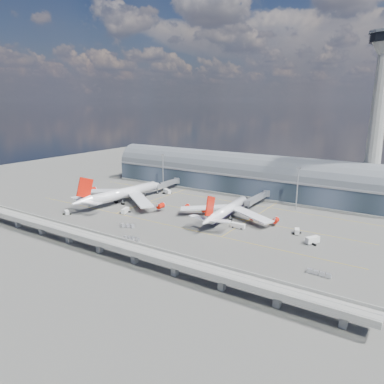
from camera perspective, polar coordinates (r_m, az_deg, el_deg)
The scene contains 20 objects.
ground at distance 206.83m, azimuth -2.69°, elevation -4.14°, with size 500.00×500.00×0.00m, color #474744.
taxi_lines at distance 224.27m, azimuth 0.63°, elevation -2.69°, with size 200.00×80.12×0.01m.
terminal at distance 268.95m, azimuth 7.08°, elevation 2.49°, with size 200.00×30.00×28.00m.
control_tower at distance 244.23m, azimuth 26.36°, elevation 9.58°, with size 19.00×19.00×103.00m.
guideway at distance 166.35m, azimuth -13.98°, elevation -7.18°, with size 220.00×8.50×7.20m.
floodlight_mast_left at distance 275.37m, azimuth -4.44°, elevation 3.30°, with size 3.00×0.70×25.70m.
floodlight_mast_right at distance 229.44m, azimuth 15.76°, elevation 0.68°, with size 3.00×0.70×25.70m.
airliner_left at distance 240.50m, azimuth -10.78°, elevation -0.26°, with size 68.09×71.58×21.80m.
airliner_right at distance 206.39m, azimuth 5.40°, elevation -2.81°, with size 56.66×59.23×18.78m.
jet_bridge_left at distance 271.83m, azimuth -3.60°, elevation 1.36°, with size 4.40×28.00×7.25m.
jet_bridge_right at distance 235.40m, azimuth 10.13°, elevation -0.80°, with size 4.40×32.00×7.25m.
service_truck_0 at distance 220.23m, azimuth -10.15°, elevation -2.82°, with size 4.40×7.30×2.87m.
service_truck_1 at distance 225.75m, azimuth -18.54°, elevation -2.98°, with size 4.74×3.73×2.50m.
service_truck_2 at distance 193.23m, azimuth 7.01°, elevation -5.11°, with size 7.45×2.38×2.69m.
service_truck_3 at distance 180.60m, azimuth 17.87°, elevation -6.98°, with size 5.74×7.07×3.25m.
service_truck_4 at distance 190.76m, azimuth 15.71°, elevation -5.81°, with size 3.55×5.05×2.67m.
service_truck_5 at distance 262.00m, azimuth -3.80°, elevation 0.08°, with size 6.93×4.57×3.13m.
cargo_train_0 at distance 195.88m, azimuth -9.80°, elevation -5.10°, with size 7.81×4.19×1.73m.
cargo_train_1 at distance 178.46m, azimuth -9.20°, elevation -7.03°, with size 8.88×3.19×1.46m.
cargo_train_2 at distance 150.61m, azimuth 18.77°, elevation -11.67°, with size 9.38×2.16×1.55m.
Camera 1 is at (115.94, -158.95, 63.81)m, focal length 35.00 mm.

